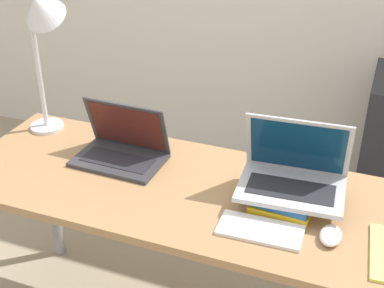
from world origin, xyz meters
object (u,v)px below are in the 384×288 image
(desk_lamp, at_px, (41,25))
(laptop_left, at_px, (122,149))
(wireless_keyboard, at_px, (260,230))
(mouse, at_px, (331,235))
(book_stack, at_px, (286,196))
(laptop_on_books, at_px, (293,174))

(desk_lamp, bearing_deg, laptop_left, -12.90)
(wireless_keyboard, xyz_separation_m, desk_lamp, (-0.96, 0.32, 0.46))
(mouse, xyz_separation_m, desk_lamp, (-1.17, 0.28, 0.45))
(book_stack, xyz_separation_m, mouse, (0.17, -0.14, -0.01))
(book_stack, bearing_deg, wireless_keyboard, -102.19)
(book_stack, relative_size, laptop_on_books, 0.64)
(book_stack, height_order, wireless_keyboard, book_stack)
(laptop_left, xyz_separation_m, book_stack, (0.65, -0.06, -0.02))
(book_stack, relative_size, wireless_keyboard, 0.87)
(wireless_keyboard, bearing_deg, mouse, 10.42)
(wireless_keyboard, height_order, desk_lamp, desk_lamp)
(laptop_on_books, bearing_deg, wireless_keyboard, -104.33)
(mouse, bearing_deg, wireless_keyboard, -169.58)
(laptop_left, relative_size, desk_lamp, 0.54)
(mouse, distance_m, desk_lamp, 1.28)
(mouse, relative_size, desk_lamp, 0.17)
(laptop_on_books, xyz_separation_m, wireless_keyboard, (-0.05, -0.20, -0.09))
(wireless_keyboard, bearing_deg, desk_lamp, 161.53)
(book_stack, bearing_deg, mouse, -39.66)
(laptop_left, distance_m, laptop_on_books, 0.66)
(wireless_keyboard, bearing_deg, laptop_on_books, 75.67)
(wireless_keyboard, bearing_deg, laptop_left, 158.46)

